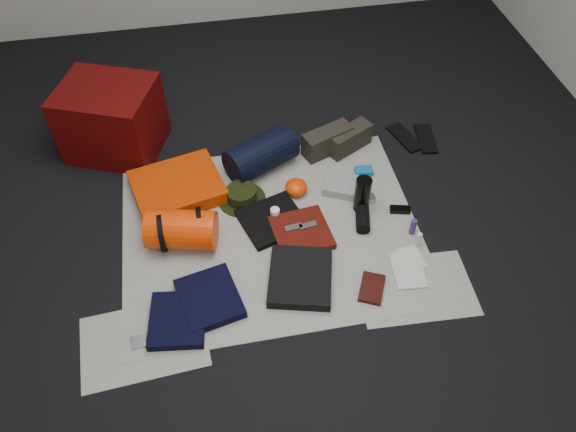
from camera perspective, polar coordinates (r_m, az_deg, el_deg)
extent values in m
cube|color=black|center=(3.08, -1.70, -1.70)|extent=(4.50, 4.50, 0.02)
cube|color=#B3B3A6|center=(3.07, -1.71, -1.54)|extent=(1.60, 1.30, 0.01)
cube|color=#B3B3A6|center=(2.78, -14.43, -12.24)|extent=(0.61, 0.44, 0.00)
cube|color=#B3B3A6|center=(2.92, 12.75, -7.13)|extent=(0.60, 0.43, 0.00)
cube|color=#4A0605|center=(3.57, -17.50, 9.35)|extent=(0.66, 0.61, 0.44)
cube|color=#D43502|center=(3.29, -11.16, 2.90)|extent=(0.57, 0.50, 0.09)
cylinder|color=#E63403|center=(2.99, -10.75, -1.37)|extent=(0.40, 0.29, 0.21)
cylinder|color=black|center=(3.00, -12.65, -1.61)|extent=(0.02, 0.22, 0.22)
cylinder|color=black|center=(2.98, -8.86, -1.08)|extent=(0.03, 0.22, 0.22)
cylinder|color=black|center=(3.33, -2.76, 6.26)|extent=(0.47, 0.38, 0.22)
cylinder|color=black|center=(3.23, -4.70, 1.70)|extent=(0.32, 0.32, 0.01)
cylinder|color=black|center=(3.20, -4.74, 2.20)|extent=(0.17, 0.17, 0.07)
cube|color=#2A2821|center=(3.47, 4.01, 7.61)|extent=(0.33, 0.22, 0.16)
cube|color=#2A2821|center=(3.51, 6.26, 7.79)|extent=(0.31, 0.23, 0.15)
cube|color=black|center=(3.68, 11.77, 7.80)|extent=(0.18, 0.29, 0.02)
cube|color=black|center=(3.70, 13.82, 7.64)|extent=(0.14, 0.29, 0.02)
cube|color=black|center=(2.77, -11.17, -10.31)|extent=(0.30, 0.33, 0.05)
cube|color=black|center=(2.81, -7.97, -8.30)|extent=(0.34, 0.37, 0.05)
cube|color=black|center=(2.85, 1.26, -6.24)|extent=(0.39, 0.42, 0.06)
cube|color=black|center=(3.10, -1.59, -0.42)|extent=(0.40, 0.39, 0.03)
cube|color=#4D0F08|center=(3.04, 1.36, -1.68)|extent=(0.33, 0.33, 0.04)
ellipsoid|color=#E63403|center=(3.23, 0.84, 2.91)|extent=(0.14, 0.14, 0.08)
cube|color=gray|center=(3.27, 5.71, 3.02)|extent=(0.27, 0.25, 0.06)
cylinder|color=black|center=(3.12, 7.57, 2.18)|extent=(0.11, 0.11, 0.22)
cylinder|color=black|center=(3.11, 7.58, -0.04)|extent=(0.12, 0.21, 0.08)
cube|color=#AFAFB4|center=(3.23, 8.02, 1.69)|extent=(0.09, 0.06, 0.04)
cube|color=#1065A2|center=(3.39, 7.71, 4.53)|extent=(0.11, 0.08, 0.03)
cylinder|color=#3F226D|center=(3.10, 12.58, -1.08)|extent=(0.04, 0.04, 0.10)
cylinder|color=#BABFB9|center=(3.05, 13.08, -2.34)|extent=(0.03, 0.03, 0.09)
cube|color=black|center=(2.86, 8.51, -7.27)|extent=(0.18, 0.21, 0.02)
cube|color=beige|center=(2.97, 12.06, -5.40)|extent=(0.18, 0.24, 0.01)
cube|color=beige|center=(3.02, 12.37, -4.23)|extent=(0.14, 0.17, 0.01)
cube|color=black|center=(3.21, 11.30, 0.64)|extent=(0.12, 0.07, 0.03)
cube|color=#AFAFB4|center=(2.77, -14.97, -12.25)|extent=(0.07, 0.07, 0.01)
cylinder|color=white|center=(3.09, -1.34, 0.45)|extent=(0.05, 0.05, 0.04)
cube|color=#AFAFB4|center=(3.02, 0.55, -1.18)|extent=(0.10, 0.05, 0.01)
cube|color=#AFAFB4|center=(3.03, 2.04, -0.97)|extent=(0.10, 0.05, 0.01)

